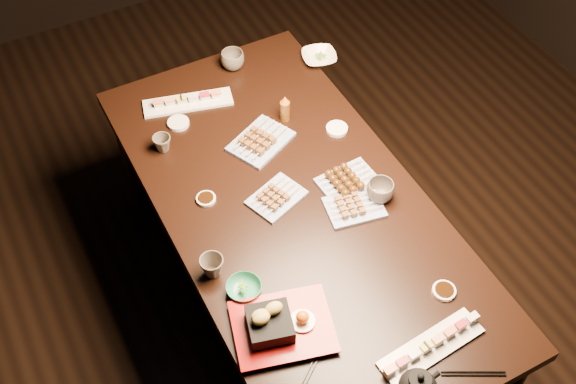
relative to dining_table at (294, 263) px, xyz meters
The scene contains 22 objects.
ground 0.42m from the dining_table, 14.34° to the right, with size 5.00×5.00×0.00m, color black.
dining_table is the anchor object (origin of this frame).
sushi_platter_near 0.81m from the dining_table, 81.37° to the right, with size 0.36×0.10×0.04m, color white, non-canonical shape.
sushi_platter_far 0.79m from the dining_table, 101.42° to the left, with size 0.36×0.10×0.04m, color white, non-canonical shape.
yakitori_plate_center 0.41m from the dining_table, 128.67° to the left, with size 0.20×0.14×0.05m, color #828EB6, non-canonical shape.
yakitori_plate_right 0.46m from the dining_table, 32.18° to the right, with size 0.20×0.15×0.05m, color #828EB6, non-canonical shape.
yakitori_plate_left 0.52m from the dining_table, 84.92° to the left, with size 0.23×0.17×0.06m, color #828EB6, non-canonical shape.
tsukune_plate 0.46m from the dining_table, ahead, with size 0.21×0.15×0.05m, color #828EB6, non-canonical shape.
edamame_bowl_green 0.56m from the dining_table, 142.35° to the right, with size 0.12×0.12×0.04m, color #2C885F.
edamame_bowl_cream 0.90m from the dining_table, 54.35° to the left, with size 0.15×0.15×0.04m, color #FEF1D0.
tempura_tray 0.67m from the dining_table, 122.21° to the right, with size 0.31×0.25×0.11m, color black, non-canonical shape.
teacup_near_left 0.58m from the dining_table, 161.13° to the right, with size 0.08×0.08×0.08m, color #52483E.
teacup_mid_right 0.52m from the dining_table, 21.80° to the right, with size 0.10×0.10×0.08m, color #52483E.
teacup_far_left 0.70m from the dining_table, 123.64° to the left, with size 0.07×0.07×0.07m, color #52483E.
teacup_far_right 0.90m from the dining_table, 81.10° to the left, with size 0.10×0.10×0.08m, color #52483E.
condiment_bottle 0.62m from the dining_table, 66.81° to the left, with size 0.04×0.04×0.12m, color #66380D.
sauce_dish_west 0.50m from the dining_table, 148.06° to the left, with size 0.07×0.07×0.01m, color white.
sauce_dish_east 0.56m from the dining_table, 38.05° to the left, with size 0.09×0.09×0.02m, color white.
sauce_dish_se 0.72m from the dining_table, 64.65° to the right, with size 0.08×0.08×0.01m, color white.
sauce_dish_nw 0.72m from the dining_table, 110.43° to the left, with size 0.09×0.09×0.02m, color white.
chopsticks_near 0.78m from the dining_table, 115.53° to the right, with size 0.20×0.02×0.01m, color black, non-canonical shape.
chopsticks_se 0.93m from the dining_table, 78.42° to the right, with size 0.20×0.02×0.01m, color black, non-canonical shape.
Camera 1 is at (-0.96, -1.38, 2.79)m, focal length 45.00 mm.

